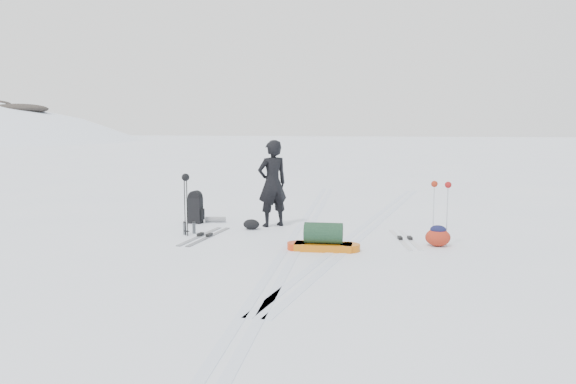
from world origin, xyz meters
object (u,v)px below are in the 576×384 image
(skier, at_px, (272,183))
(expedition_rucksack, at_px, (198,208))
(pulk_sled, at_px, (323,240))
(ski_poles_black, at_px, (186,185))

(skier, bearing_deg, expedition_rucksack, -41.77)
(skier, distance_m, pulk_sled, 2.82)
(skier, relative_size, expedition_rucksack, 2.42)
(expedition_rucksack, xyz_separation_m, ski_poles_black, (0.31, -1.50, 0.72))
(skier, height_order, expedition_rucksack, skier)
(pulk_sled, distance_m, expedition_rucksack, 4.05)
(expedition_rucksack, relative_size, ski_poles_black, 0.62)
(skier, distance_m, expedition_rucksack, 1.94)
(pulk_sled, bearing_deg, expedition_rucksack, 142.55)
(expedition_rucksack, bearing_deg, ski_poles_black, -74.21)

